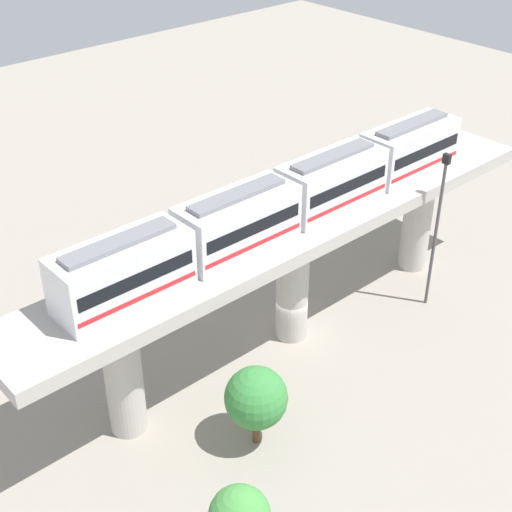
# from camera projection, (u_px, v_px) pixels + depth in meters

# --- Properties ---
(ground_plane) EXTENTS (120.00, 120.00, 0.00)m
(ground_plane) POSITION_uv_depth(u_px,v_px,m) (291.00, 334.00, 45.13)
(ground_plane) COLOR gray
(viaduct) EXTENTS (5.20, 35.80, 7.82)m
(viaduct) POSITION_uv_depth(u_px,v_px,m) (294.00, 249.00, 41.88)
(viaduct) COLOR #B7B2AA
(viaduct) RESTS_ON ground
(train) EXTENTS (2.64, 27.45, 3.24)m
(train) POSITION_uv_depth(u_px,v_px,m) (287.00, 201.00, 39.80)
(train) COLOR silver
(train) RESTS_ON viaduct
(parked_car_white) EXTENTS (2.10, 4.32, 1.76)m
(parked_car_white) POSITION_uv_depth(u_px,v_px,m) (286.00, 203.00, 57.80)
(parked_car_white) COLOR white
(parked_car_white) RESTS_ON ground
(parked_car_red) EXTENTS (2.07, 4.31, 1.76)m
(parked_car_red) POSITION_uv_depth(u_px,v_px,m) (195.00, 232.00, 54.11)
(parked_car_red) COLOR red
(parked_car_red) RESTS_ON ground
(tree_mid_lot) EXTENTS (3.16, 3.16, 4.51)m
(tree_mid_lot) POSITION_uv_depth(u_px,v_px,m) (256.00, 398.00, 36.18)
(tree_mid_lot) COLOR brown
(tree_mid_lot) RESTS_ON ground
(tree_far_corner) EXTENTS (2.87, 2.87, 4.77)m
(tree_far_corner) POSITION_uv_depth(u_px,v_px,m) (350.00, 178.00, 55.82)
(tree_far_corner) COLOR brown
(tree_far_corner) RESTS_ON ground
(signal_post) EXTENTS (0.44, 0.28, 10.42)m
(signal_post) POSITION_uv_depth(u_px,v_px,m) (437.00, 225.00, 44.86)
(signal_post) COLOR #4C4C51
(signal_post) RESTS_ON ground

